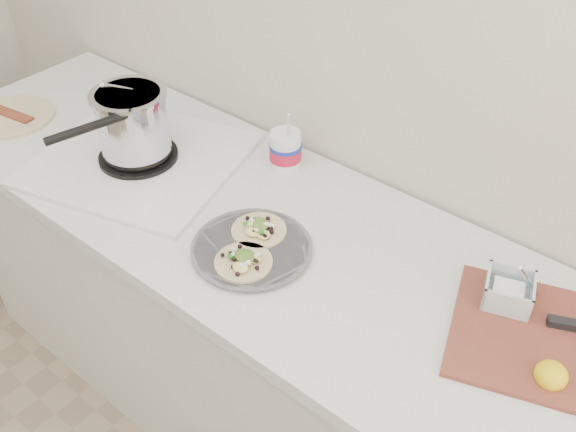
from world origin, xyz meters
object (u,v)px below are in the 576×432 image
Objects in this scene: bacon_plate at (12,117)px; tub at (286,147)px; taco_plate at (251,246)px; stove at (135,136)px; cutboard at (565,337)px.

tub is at bearing 22.58° from bacon_plate.
taco_plate is 1.43× the size of tub.
tub is (0.33, 0.25, -0.02)m from stove.
stove is at bearing 11.06° from bacon_plate.
stove is 1.18m from cutboard.
cutboard is at bearing -9.83° from stove.
stove is 2.58× the size of bacon_plate.
taco_plate reaches higher than bacon_plate.
tub is at bearing 152.55° from cutboard.
bacon_plate is (-1.66, -0.22, -0.01)m from cutboard.
taco_plate is 1.14× the size of bacon_plate.
taco_plate is 0.71m from cutboard.
tub is at bearing 20.68° from stove.
stove is 1.22× the size of cutboard.
tub is 0.80× the size of bacon_plate.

